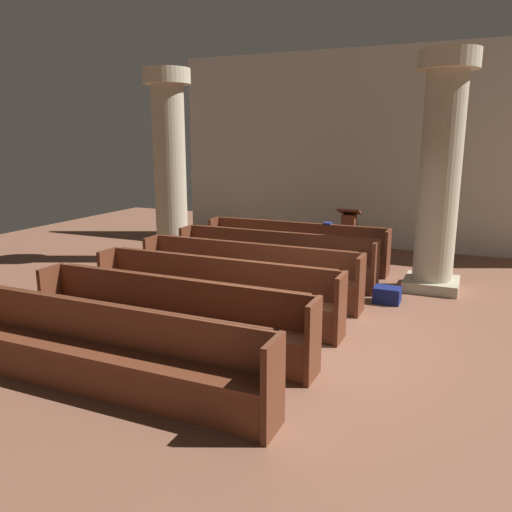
{
  "coord_description": "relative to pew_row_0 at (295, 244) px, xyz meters",
  "views": [
    {
      "loc": [
        2.14,
        -5.96,
        2.53
      ],
      "look_at": [
        -0.94,
        1.06,
        0.75
      ],
      "focal_mm": 35.81,
      "sensor_mm": 36.0,
      "label": 1
    }
  ],
  "objects": [
    {
      "name": "pew_row_1",
      "position": [
        0.0,
        -1.14,
        0.0
      ],
      "size": [
        3.68,
        0.46,
        0.88
      ],
      "color": "brown",
      "rests_on": "ground"
    },
    {
      "name": "lectern",
      "position": [
        0.79,
        1.16,
        -0.02
      ],
      "size": [
        0.48,
        0.45,
        1.08
      ],
      "color": "#562B1A",
      "rests_on": "ground"
    },
    {
      "name": "pew_row_0",
      "position": [
        0.0,
        0.0,
        0.0
      ],
      "size": [
        3.68,
        0.46,
        0.88
      ],
      "color": "brown",
      "rests_on": "ground"
    },
    {
      "name": "ground_plane",
      "position": [
        1.14,
        -3.48,
        -0.47
      ],
      "size": [
        19.2,
        19.2,
        0.0
      ],
      "primitive_type": "plane",
      "color": "brown"
    },
    {
      "name": "pew_row_3",
      "position": [
        0.0,
        -3.41,
        0.0
      ],
      "size": [
        3.68,
        0.46,
        0.88
      ],
      "color": "brown",
      "rests_on": "ground"
    },
    {
      "name": "pew_row_2",
      "position": [
        0.0,
        -2.27,
        0.0
      ],
      "size": [
        3.68,
        0.47,
        0.88
      ],
      "color": "brown",
      "rests_on": "ground"
    },
    {
      "name": "pew_row_4",
      "position": [
        0.0,
        -4.55,
        0.0
      ],
      "size": [
        3.68,
        0.46,
        0.88
      ],
      "color": "brown",
      "rests_on": "ground"
    },
    {
      "name": "pillar_far_side",
      "position": [
        -2.61,
        -0.43,
        1.54
      ],
      "size": [
        0.95,
        0.95,
        3.87
      ],
      "color": "tan",
      "rests_on": "ground"
    },
    {
      "name": "kneeler_box_navy",
      "position": [
        2.09,
        -1.6,
        -0.35
      ],
      "size": [
        0.4,
        0.31,
        0.25
      ],
      "primitive_type": "cube",
      "color": "navy",
      "rests_on": "ground"
    },
    {
      "name": "pillar_aisle_side",
      "position": [
        2.66,
        -0.53,
        1.54
      ],
      "size": [
        0.95,
        0.95,
        3.87
      ],
      "color": "tan",
      "rests_on": "ground"
    },
    {
      "name": "back_wall",
      "position": [
        1.14,
        2.6,
        1.78
      ],
      "size": [
        10.0,
        0.16,
        4.5
      ],
      "primitive_type": "cube",
      "color": "beige",
      "rests_on": "ground"
    },
    {
      "name": "hymn_book",
      "position": [
        0.6,
        0.19,
        0.43
      ],
      "size": [
        0.15,
        0.22,
        0.03
      ],
      "primitive_type": "cube",
      "color": "navy",
      "rests_on": "pew_row_0"
    },
    {
      "name": "pew_row_5",
      "position": [
        0.0,
        -5.68,
        0.0
      ],
      "size": [
        3.68,
        0.47,
        0.88
      ],
      "color": "brown",
      "rests_on": "ground"
    }
  ]
}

